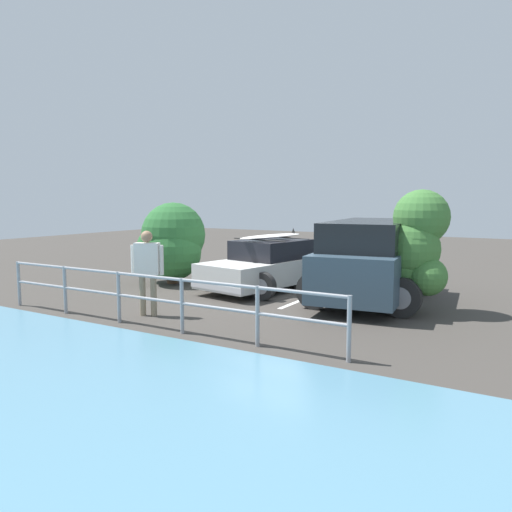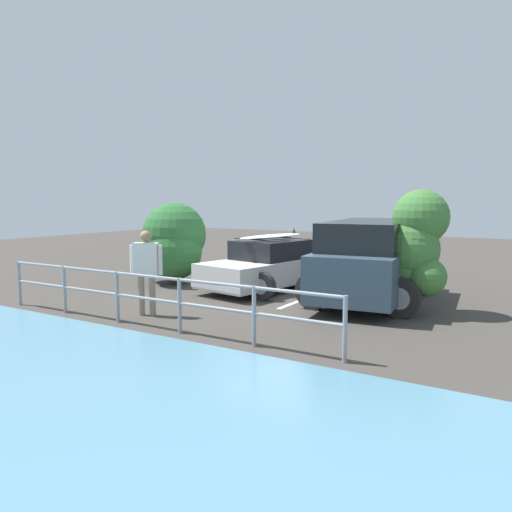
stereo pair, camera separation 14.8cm
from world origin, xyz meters
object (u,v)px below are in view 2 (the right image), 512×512
(bush_near_left, at_px, (172,242))
(bush_near_right, at_px, (413,248))
(sedan_car, at_px, (269,266))
(suv_car, at_px, (370,260))
(person_bystander, at_px, (146,265))

(bush_near_left, relative_size, bush_near_right, 0.89)
(bush_near_right, bearing_deg, bush_near_left, -1.71)
(sedan_car, relative_size, bush_near_left, 1.81)
(bush_near_left, bearing_deg, suv_car, -175.06)
(person_bystander, xyz_separation_m, bush_near_right, (-4.58, -3.13, 0.32))
(sedan_car, xyz_separation_m, suv_car, (-2.84, 0.15, 0.35))
(bush_near_right, bearing_deg, person_bystander, 34.34)
(sedan_car, xyz_separation_m, person_bystander, (0.60, 3.98, 0.43))
(sedan_car, distance_m, person_bystander, 4.05)
(person_bystander, bearing_deg, suv_car, -132.02)
(bush_near_left, height_order, bush_near_right, bush_near_right)
(bush_near_left, xyz_separation_m, bush_near_right, (-6.79, 0.20, 0.19))
(suv_car, height_order, person_bystander, suv_car)
(sedan_car, bearing_deg, bush_near_right, 168.02)
(suv_car, height_order, bush_near_left, bush_near_left)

